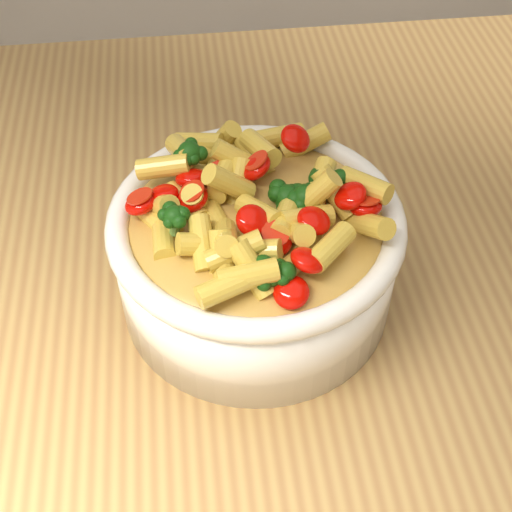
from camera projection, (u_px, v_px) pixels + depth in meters
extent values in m
cube|color=#AD864A|center=(315.00, 283.00, 0.62)|extent=(1.20, 0.80, 0.04)
cylinder|color=white|center=(256.00, 260.00, 0.55)|extent=(0.21, 0.21, 0.08)
ellipsoid|color=white|center=(256.00, 282.00, 0.57)|extent=(0.20, 0.20, 0.03)
torus|color=white|center=(256.00, 220.00, 0.52)|extent=(0.22, 0.22, 0.02)
ellipsoid|color=gold|center=(256.00, 220.00, 0.52)|extent=(0.19, 0.19, 0.02)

